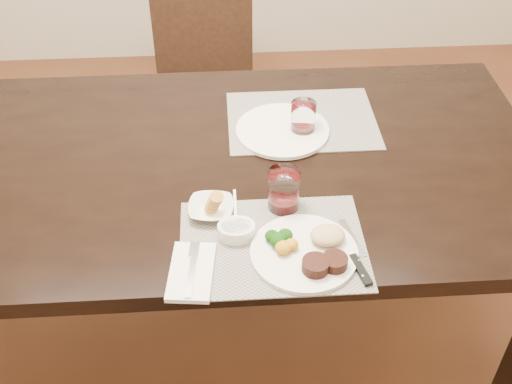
{
  "coord_description": "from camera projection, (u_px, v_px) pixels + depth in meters",
  "views": [
    {
      "loc": [
        0.06,
        -1.46,
        1.89
      ],
      "look_at": [
        0.14,
        -0.23,
        0.82
      ],
      "focal_mm": 45.0,
      "sensor_mm": 36.0,
      "label": 1
    }
  ],
  "objects": [
    {
      "name": "placemat_far",
      "position": [
        302.0,
        120.0,
        2.0
      ],
      "size": [
        0.46,
        0.34,
        0.0
      ],
      "primitive_type": "cube",
      "color": "gray",
      "rests_on": "dining_table"
    },
    {
      "name": "chair_far",
      "position": [
        204.0,
        71.0,
        2.71
      ],
      "size": [
        0.42,
        0.42,
        0.9
      ],
      "color": "black",
      "rests_on": "ground"
    },
    {
      "name": "dining_table",
      "position": [
        203.0,
        183.0,
        1.9
      ],
      "size": [
        2.0,
        1.0,
        0.75
      ],
      "color": "black",
      "rests_on": "ground"
    },
    {
      "name": "steak_knife",
      "position": [
        358.0,
        262.0,
        1.54
      ],
      "size": [
        0.05,
        0.23,
        0.01
      ],
      "rotation": [
        0.0,
        0.0,
        0.24
      ],
      "color": "silver",
      "rests_on": "placemat_near"
    },
    {
      "name": "wine_glass_near",
      "position": [
        284.0,
        191.0,
        1.66
      ],
      "size": [
        0.08,
        0.08,
        0.11
      ],
      "rotation": [
        0.0,
        0.0,
        -0.43
      ],
      "color": "white",
      "rests_on": "placemat_near"
    },
    {
      "name": "cracker_bowl",
      "position": [
        211.0,
        208.0,
        1.67
      ],
      "size": [
        0.13,
        0.13,
        0.05
      ],
      "rotation": [
        0.0,
        0.0,
        -0.08
      ],
      "color": "silver",
      "rests_on": "placemat_near"
    },
    {
      "name": "far_plate",
      "position": [
        282.0,
        130.0,
        1.95
      ],
      "size": [
        0.28,
        0.28,
        0.01
      ],
      "primitive_type": "cylinder",
      "color": "silver",
      "rests_on": "placemat_far"
    },
    {
      "name": "placemat_near",
      "position": [
        273.0,
        245.0,
        1.59
      ],
      "size": [
        0.46,
        0.34,
        0.0
      ],
      "primitive_type": "cube",
      "color": "gray",
      "rests_on": "dining_table"
    },
    {
      "name": "dinner_plate",
      "position": [
        309.0,
        251.0,
        1.55
      ],
      "size": [
        0.26,
        0.26,
        0.05
      ],
      "rotation": [
        0.0,
        0.0,
        -0.12
      ],
      "color": "silver",
      "rests_on": "placemat_near"
    },
    {
      "name": "ground_plane",
      "position": [
        213.0,
        322.0,
        2.34
      ],
      "size": [
        4.5,
        4.5,
        0.0
      ],
      "primitive_type": "plane",
      "color": "#422315",
      "rests_on": "ground"
    },
    {
      "name": "sauce_ramekin",
      "position": [
        236.0,
        230.0,
        1.6
      ],
      "size": [
        0.09,
        0.14,
        0.07
      ],
      "rotation": [
        0.0,
        0.0,
        0.0
      ],
      "color": "silver",
      "rests_on": "placemat_near"
    },
    {
      "name": "wine_glass_far",
      "position": [
        303.0,
        119.0,
        1.92
      ],
      "size": [
        0.07,
        0.07,
        0.1
      ],
      "rotation": [
        0.0,
        0.0,
        0.35
      ],
      "color": "white",
      "rests_on": "placemat_far"
    },
    {
      "name": "napkin_fork",
      "position": [
        191.0,
        271.0,
        1.51
      ],
      "size": [
        0.12,
        0.19,
        0.02
      ],
      "rotation": [
        0.0,
        0.0,
        -0.11
      ],
      "color": "silver",
      "rests_on": "placemat_near"
    }
  ]
}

